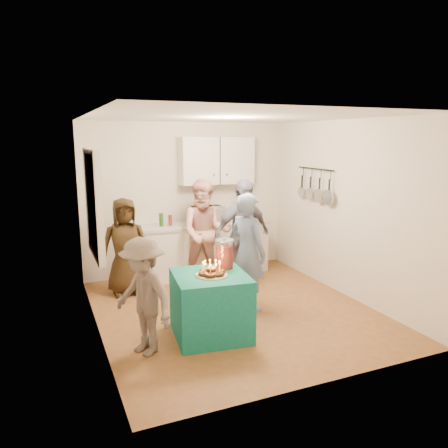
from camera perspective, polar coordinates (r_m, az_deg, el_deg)
name	(u,v)px	position (r m, az deg, el deg)	size (l,w,h in m)	color
floor	(234,310)	(6.14, 1.30, -11.19)	(4.00, 4.00, 0.00)	brown
ceiling	(235,117)	(5.68, 1.42, 13.85)	(4.00, 4.00, 0.00)	white
back_wall	(187,199)	(7.61, -4.86, 3.34)	(3.60, 3.60, 0.00)	silver
left_wall	(94,228)	(5.30, -16.68, -0.57)	(4.00, 4.00, 0.00)	silver
right_wall	(345,209)	(6.70, 15.53, 1.89)	(4.00, 4.00, 0.00)	silver
window_night	(92,204)	(5.55, -16.87, 2.57)	(0.04, 1.00, 1.20)	black
counter	(204,250)	(7.57, -2.60, -3.40)	(2.20, 0.58, 0.86)	white
countertop	(204,224)	(7.47, -2.63, -0.02)	(2.24, 0.62, 0.05)	beige
upper_cabinet	(217,161)	(7.58, -0.95, 8.28)	(1.30, 0.30, 0.80)	white
pot_rack	(314,184)	(7.17, 11.68, 5.08)	(0.12, 1.00, 0.60)	black
microwave	(208,215)	(7.46, -2.06, 1.25)	(0.50, 0.34, 0.27)	white
party_table	(211,305)	(5.28, -1.76, -10.55)	(0.85, 0.85, 0.76)	#106A5F
donut_cake	(212,268)	(5.09, -1.63, -5.78)	(0.38, 0.38, 0.18)	#381C0C
punch_jar	(224,255)	(5.36, 0.04, -4.03)	(0.22, 0.22, 0.34)	red
man_birthday	(247,252)	(5.96, 3.09, -3.66)	(0.59, 0.39, 1.62)	#7D90B7
woman_back_left	(125,247)	(6.70, -12.80, -2.90)	(0.72, 0.47, 1.47)	#523717
woman_back_center	(206,233)	(6.95, -2.41, -1.17)	(0.83, 0.64, 1.70)	#E28075
woman_back_right	(242,234)	(6.80, 2.43, -1.34)	(1.01, 0.42, 1.72)	#0F1034
child_near_left	(143,297)	(4.86, -10.51, -9.30)	(0.84, 0.49, 1.31)	#594C47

